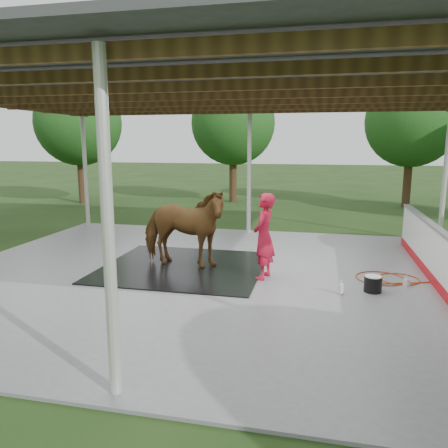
% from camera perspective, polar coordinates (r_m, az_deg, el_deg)
% --- Properties ---
extents(ground, '(100.00, 100.00, 0.00)m').
position_cam_1_polar(ground, '(9.68, -1.38, -6.87)').
color(ground, '#1E3814').
extents(concrete_slab, '(12.00, 10.00, 0.05)m').
position_cam_1_polar(concrete_slab, '(9.67, -1.39, -6.73)').
color(concrete_slab, slate).
rests_on(concrete_slab, ground).
extents(pavilion_structure, '(12.60, 10.60, 4.05)m').
position_cam_1_polar(pavilion_structure, '(9.28, -1.50, 17.16)').
color(pavilion_structure, beige).
rests_on(pavilion_structure, ground).
extents(dasher_board, '(0.16, 8.00, 1.15)m').
position_cam_1_polar(dasher_board, '(9.54, 26.58, -4.57)').
color(dasher_board, '#B80F17').
rests_on(dasher_board, concrete_slab).
extents(tree_belt, '(28.00, 28.00, 5.80)m').
position_cam_1_polar(tree_belt, '(10.08, 1.52, 15.64)').
color(tree_belt, '#382314').
rests_on(tree_belt, ground).
extents(rubber_mat, '(3.65, 3.42, 0.03)m').
position_cam_1_polar(rubber_mat, '(10.23, -5.33, -5.56)').
color(rubber_mat, black).
rests_on(rubber_mat, concrete_slab).
extents(horse, '(2.24, 1.18, 1.82)m').
position_cam_1_polar(horse, '(10.01, -5.42, -0.48)').
color(horse, brown).
rests_on(horse, rubber_mat).
extents(handler, '(0.55, 0.74, 1.83)m').
position_cam_1_polar(handler, '(9.21, 5.24, -1.61)').
color(handler, red).
rests_on(handler, concrete_slab).
extents(wash_bucket, '(0.34, 0.34, 0.32)m').
position_cam_1_polar(wash_bucket, '(9.01, 18.87, -7.39)').
color(wash_bucket, black).
rests_on(wash_bucket, concrete_slab).
extents(soap_bottle_a, '(0.13, 0.13, 0.28)m').
position_cam_1_polar(soap_bottle_a, '(8.69, 15.03, -7.98)').
color(soap_bottle_a, silver).
rests_on(soap_bottle_a, concrete_slab).
extents(soap_bottle_b, '(0.14, 0.14, 0.22)m').
position_cam_1_polar(soap_bottle_b, '(9.61, 22.76, -6.86)').
color(soap_bottle_b, '#338CD8').
rests_on(soap_bottle_b, concrete_slab).
extents(hose_coil, '(1.60, 1.02, 0.02)m').
position_cam_1_polar(hose_coil, '(9.96, 20.63, -6.68)').
color(hose_coil, '#A0350B').
rests_on(hose_coil, concrete_slab).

